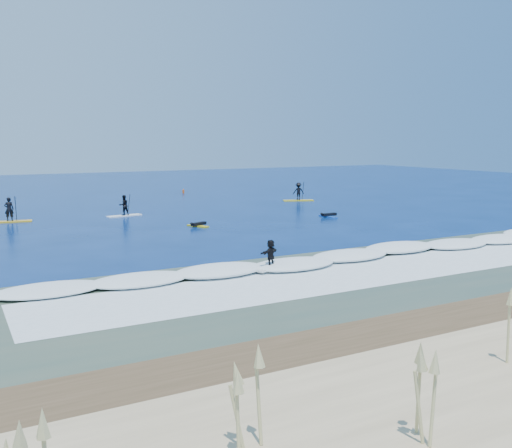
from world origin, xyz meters
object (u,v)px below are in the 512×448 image
sup_paddler_center (124,207)px  prone_paddler_near (198,225)px  marker_buoy (183,191)px  wave_surfer (271,255)px  sup_paddler_left (9,213)px  sup_paddler_right (298,193)px  prone_paddler_far (328,215)px

sup_paddler_center → prone_paddler_near: 9.15m
sup_paddler_center → marker_buoy: sup_paddler_center is taller
marker_buoy → wave_surfer: bearing=-105.5°
sup_paddler_center → wave_surfer: size_ratio=1.47×
prone_paddler_near → wave_surfer: bearing=148.8°
sup_paddler_center → marker_buoy: 21.31m
sup_paddler_left → prone_paddler_near: sup_paddler_left is taller
sup_paddler_left → marker_buoy: sup_paddler_left is taller
sup_paddler_center → marker_buoy: (12.28, 17.40, -0.54)m
sup_paddler_left → wave_surfer: size_ratio=1.62×
sup_paddler_right → marker_buoy: (-7.76, 14.15, -0.64)m
sup_paddler_left → sup_paddler_right: (29.13, 2.35, 0.16)m
prone_paddler_near → prone_paddler_far: prone_paddler_far is taller
sup_paddler_center → prone_paddler_far: sup_paddler_center is taller
wave_surfer → sup_paddler_left: bearing=87.5°
prone_paddler_near → wave_surfer: size_ratio=0.94×
prone_paddler_far → sup_paddler_left: bearing=66.8°
sup_paddler_right → prone_paddler_far: size_ratio=1.65×
sup_paddler_right → prone_paddler_far: sup_paddler_right is taller
sup_paddler_right → marker_buoy: bearing=138.7°
prone_paddler_far → sup_paddler_center: bearing=58.6°
sup_paddler_center → wave_surfer: (0.77, -24.09, 0.04)m
sup_paddler_left → prone_paddler_far: sup_paddler_left is taller
sup_paddler_left → sup_paddler_center: (9.09, -0.90, 0.06)m
prone_paddler_near → wave_surfer: (-2.57, -15.59, 0.70)m
prone_paddler_near → sup_paddler_center: bearing=-0.3°
wave_surfer → sup_paddler_center: bearing=67.8°
sup_paddler_right → marker_buoy: 16.15m
sup_paddler_right → prone_paddler_near: bearing=-124.9°
prone_paddler_near → sup_paddler_right: bearing=-76.7°
sup_paddler_right → sup_paddler_center: bearing=-150.8°
wave_surfer → marker_buoy: 43.06m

